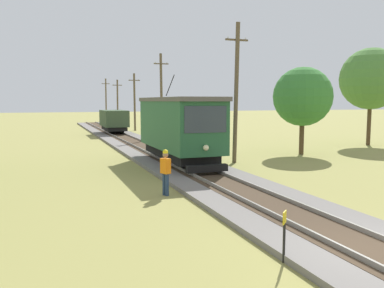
% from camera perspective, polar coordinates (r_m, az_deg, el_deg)
% --- Properties ---
extents(ground_plane, '(260.00, 260.00, 0.00)m').
position_cam_1_polar(ground_plane, '(10.52, 24.60, -14.62)').
color(ground_plane, olive).
extents(track_ballast, '(4.20, 120.00, 0.18)m').
position_cam_1_polar(track_ballast, '(10.49, 24.62, -14.16)').
color(track_ballast, slate).
rests_on(track_ballast, ground).
extents(sleeper_bed, '(2.04, 120.00, 0.01)m').
position_cam_1_polar(sleeper_bed, '(10.46, 24.65, -13.67)').
color(sleeper_bed, '#423323').
rests_on(sleeper_bed, track_ballast).
extents(rail_left, '(0.07, 120.00, 0.14)m').
position_cam_1_polar(rail_left, '(9.97, 21.63, -14.13)').
color(rail_left, gray).
rests_on(rail_left, track_ballast).
extents(red_tram, '(2.60, 8.54, 4.79)m').
position_cam_1_polar(red_tram, '(22.60, -1.86, 2.45)').
color(red_tram, '#235633').
rests_on(red_tram, rail_right).
extents(freight_car, '(2.40, 5.20, 2.31)m').
position_cam_1_polar(freight_car, '(44.38, -10.93, 3.30)').
color(freight_car, '#384C33').
rests_on(freight_car, rail_right).
extents(utility_pole_near_tram, '(1.40, 0.54, 8.03)m').
position_cam_1_polar(utility_pole_near_tram, '(23.60, 6.22, 7.23)').
color(utility_pole_near_tram, brown).
rests_on(utility_pole_near_tram, ground).
extents(utility_pole_mid, '(1.40, 0.55, 8.03)m').
position_cam_1_polar(utility_pole_mid, '(38.39, -4.32, 6.79)').
color(utility_pole_mid, brown).
rests_on(utility_pole_mid, ground).
extents(utility_pole_far, '(1.40, 0.38, 6.95)m').
position_cam_1_polar(utility_pole_far, '(50.07, -8.08, 5.95)').
color(utility_pole_far, brown).
rests_on(utility_pole_far, ground).
extents(utility_pole_distant, '(1.40, 0.52, 6.78)m').
position_cam_1_polar(utility_pole_distant, '(61.98, -10.43, 5.85)').
color(utility_pole_distant, brown).
rests_on(utility_pole_distant, ground).
extents(utility_pole_horizon, '(1.40, 0.54, 7.56)m').
position_cam_1_polar(utility_pole_horizon, '(73.75, -12.00, 6.14)').
color(utility_pole_horizon, brown).
rests_on(utility_pole_horizon, ground).
extents(trackside_signal_marker, '(0.21, 0.21, 1.18)m').
position_cam_1_polar(trackside_signal_marker, '(9.49, 12.84, -12.21)').
color(trackside_signal_marker, black).
rests_on(trackside_signal_marker, ground).
extents(track_worker, '(0.36, 0.44, 1.78)m').
position_cam_1_polar(track_worker, '(15.55, -3.74, -3.70)').
color(track_worker, navy).
rests_on(track_worker, ground).
extents(tree_right_near, '(4.97, 4.97, 7.90)m').
position_cam_1_polar(tree_right_near, '(36.23, 23.87, 8.37)').
color(tree_right_near, '#4C3823').
rests_on(tree_right_near, ground).
extents(tree_left_far, '(3.96, 3.96, 5.90)m').
position_cam_1_polar(tree_left_far, '(28.37, 15.31, 6.43)').
color(tree_left_far, '#4C3823').
rests_on(tree_left_far, ground).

